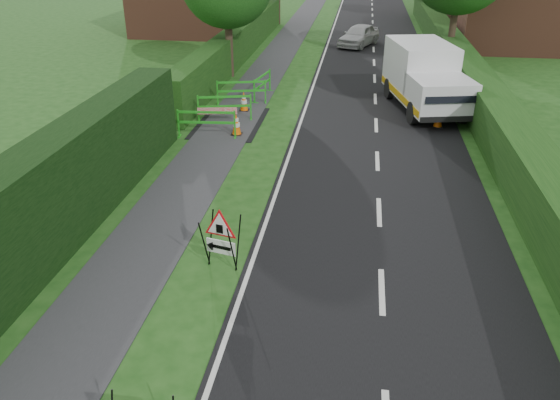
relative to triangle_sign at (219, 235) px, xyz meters
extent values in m
plane|color=#1B4814|center=(1.00, -1.38, -0.85)|extent=(120.00, 120.00, 0.00)
cube|color=black|center=(3.50, 33.62, -0.85)|extent=(6.00, 90.00, 0.02)
cube|color=#2D2D30|center=(-2.00, 33.62, -0.85)|extent=(2.00, 90.00, 0.02)
cube|color=black|center=(-4.00, -1.38, -0.85)|extent=(1.10, 18.00, 2.50)
cube|color=#14380F|center=(-4.00, 20.62, -0.85)|extent=(1.00, 24.00, 1.80)
cube|color=#14380F|center=(7.50, 14.62, -0.85)|extent=(1.20, 50.00, 1.50)
cylinder|color=#2D2116|center=(-3.60, 16.62, 0.46)|extent=(0.36, 0.36, 2.62)
cylinder|color=#2D2116|center=(7.40, 20.62, 0.64)|extent=(0.36, 0.36, 2.97)
cylinder|color=#2D2116|center=(-3.60, 32.62, 0.55)|extent=(0.36, 0.36, 2.80)
cylinder|color=#2D2116|center=(7.40, 36.62, 0.37)|extent=(0.36, 0.36, 2.45)
cylinder|color=black|center=(-0.31, -0.07, -0.22)|extent=(0.11, 0.38, 1.22)
cylinder|color=black|center=(-0.24, 0.23, -0.22)|extent=(0.11, 0.38, 1.22)
cylinder|color=black|center=(0.33, -0.21, -0.22)|extent=(0.11, 0.38, 1.22)
cylinder|color=black|center=(0.40, 0.09, -0.22)|extent=(0.11, 0.38, 1.22)
cube|color=white|center=(0.04, -0.01, -0.30)|extent=(0.67, 0.17, 0.33)
cube|color=black|center=(0.03, -0.03, -0.30)|extent=(0.47, 0.12, 0.08)
cone|color=black|center=(-0.22, 0.03, -0.30)|extent=(0.19, 0.23, 0.20)
cube|color=black|center=(0.03, -0.03, 0.16)|extent=(0.15, 0.04, 0.20)
cube|color=silver|center=(5.18, 13.33, 0.63)|extent=(2.86, 3.84, 2.07)
cube|color=silver|center=(5.77, 10.77, 0.23)|extent=(2.59, 2.65, 1.26)
cube|color=black|center=(6.01, 9.73, 0.54)|extent=(1.89, 0.66, 0.58)
cube|color=#DAA20B|center=(4.35, 12.11, -0.19)|extent=(1.20, 5.17, 0.26)
cube|color=#DAA20B|center=(6.46, 12.59, -0.19)|extent=(1.20, 5.17, 0.26)
cube|color=black|center=(6.00, 9.74, -0.34)|extent=(2.07, 0.59, 0.21)
cylinder|color=black|center=(4.84, 10.50, -0.42)|extent=(0.44, 0.89, 0.86)
cylinder|color=black|center=(6.72, 10.94, -0.42)|extent=(0.44, 0.89, 0.86)
cylinder|color=black|center=(4.07, 13.87, -0.42)|extent=(0.44, 0.89, 0.86)
cylinder|color=black|center=(5.95, 14.30, -0.42)|extent=(0.44, 0.89, 0.86)
cube|color=black|center=(5.76, 10.29, -0.83)|extent=(0.38, 0.38, 0.04)
cone|color=#FF6408|center=(5.76, 10.29, -0.44)|extent=(0.32, 0.32, 0.75)
cylinder|color=white|center=(5.76, 10.29, -0.47)|extent=(0.25, 0.25, 0.14)
cylinder|color=white|center=(5.76, 10.29, -0.29)|extent=(0.17, 0.17, 0.10)
cube|color=black|center=(5.96, 11.48, -0.83)|extent=(0.38, 0.38, 0.04)
cone|color=#FF6408|center=(5.96, 11.48, -0.44)|extent=(0.32, 0.32, 0.75)
cylinder|color=white|center=(5.96, 11.48, -0.47)|extent=(0.25, 0.25, 0.14)
cylinder|color=white|center=(5.96, 11.48, -0.29)|extent=(0.17, 0.17, 0.10)
cube|color=black|center=(6.32, 14.90, -0.83)|extent=(0.38, 0.38, 0.04)
cone|color=#FF6408|center=(6.32, 14.90, -0.44)|extent=(0.32, 0.32, 0.75)
cylinder|color=white|center=(6.32, 14.90, -0.47)|extent=(0.25, 0.25, 0.14)
cylinder|color=white|center=(6.32, 14.90, -0.29)|extent=(0.17, 0.17, 0.10)
cube|color=black|center=(-1.48, 8.39, -0.83)|extent=(0.38, 0.38, 0.04)
cone|color=#FF6408|center=(-1.48, 8.39, -0.44)|extent=(0.32, 0.32, 0.75)
cylinder|color=white|center=(-1.48, 8.39, -0.47)|extent=(0.25, 0.25, 0.14)
cylinder|color=white|center=(-1.48, 8.39, -0.29)|extent=(0.17, 0.17, 0.10)
cube|color=black|center=(-1.79, 11.20, -0.83)|extent=(0.38, 0.38, 0.04)
cone|color=#FF6408|center=(-1.79, 11.20, -0.44)|extent=(0.32, 0.32, 0.75)
cylinder|color=white|center=(-1.79, 11.20, -0.47)|extent=(0.25, 0.25, 0.14)
cylinder|color=white|center=(-1.79, 11.20, -0.29)|extent=(0.17, 0.17, 0.10)
cube|color=#1F9C1C|center=(-3.45, 7.90, -0.35)|extent=(0.05, 0.05, 1.00)
cube|color=#1F9C1C|center=(-1.46, 8.07, -0.35)|extent=(0.05, 0.05, 1.00)
cube|color=#1F9C1C|center=(-2.46, 7.99, 0.07)|extent=(2.00, 0.23, 0.08)
cube|color=#1F9C1C|center=(-2.46, 7.99, -0.30)|extent=(2.00, 0.23, 0.08)
cube|color=#1F9C1C|center=(-3.45, 7.90, -0.83)|extent=(0.09, 0.35, 0.04)
cube|color=#1F9C1C|center=(-1.46, 8.07, -0.83)|extent=(0.09, 0.35, 0.04)
cube|color=#1F9C1C|center=(-3.24, 9.70, -0.35)|extent=(0.06, 0.06, 1.00)
cube|color=#1F9C1C|center=(-1.30, 10.17, -0.35)|extent=(0.06, 0.06, 1.00)
cube|color=#1F9C1C|center=(-2.27, 9.93, 0.07)|extent=(1.95, 0.53, 0.08)
cube|color=#1F9C1C|center=(-2.27, 9.93, -0.30)|extent=(1.95, 0.53, 0.08)
cube|color=#1F9C1C|center=(-3.24, 9.70, -0.83)|extent=(0.14, 0.35, 0.04)
cube|color=#1F9C1C|center=(-1.30, 10.17, -0.83)|extent=(0.14, 0.35, 0.04)
cube|color=#1F9C1C|center=(-3.05, 11.91, -0.35)|extent=(0.06, 0.06, 1.00)
cube|color=#1F9C1C|center=(-1.11, 12.37, -0.35)|extent=(0.06, 0.06, 1.00)
cube|color=#1F9C1C|center=(-2.08, 12.14, 0.07)|extent=(1.96, 0.51, 0.08)
cube|color=#1F9C1C|center=(-2.08, 12.14, -0.30)|extent=(1.96, 0.51, 0.08)
cube|color=#1F9C1C|center=(-3.05, 11.91, -0.83)|extent=(0.14, 0.35, 0.04)
cube|color=#1F9C1C|center=(-1.11, 12.37, -0.83)|extent=(0.14, 0.35, 0.04)
cube|color=#1F9C1C|center=(-1.56, 12.29, -0.35)|extent=(0.06, 0.06, 1.00)
cube|color=#1F9C1C|center=(-1.23, 14.26, -0.35)|extent=(0.06, 0.06, 1.00)
cube|color=#1F9C1C|center=(-1.39, 13.27, 0.07)|extent=(0.39, 1.98, 0.08)
cube|color=#1F9C1C|center=(-1.39, 13.27, -0.30)|extent=(0.39, 1.98, 0.08)
cube|color=#1F9C1C|center=(-1.56, 12.29, -0.83)|extent=(0.36, 0.12, 0.04)
cube|color=#1F9C1C|center=(-1.23, 14.26, -0.83)|extent=(0.36, 0.12, 0.04)
cube|color=red|center=(-2.50, 9.65, -0.85)|extent=(1.48, 0.30, 0.25)
imported|color=silver|center=(2.57, 25.17, -0.20)|extent=(2.81, 4.10, 1.30)
camera|label=1|loc=(2.75, -9.74, 5.92)|focal=35.00mm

